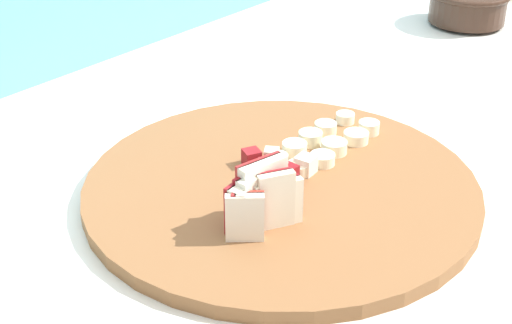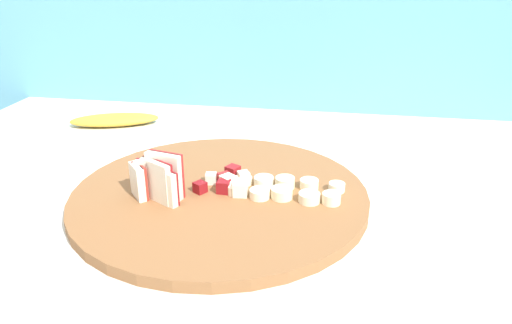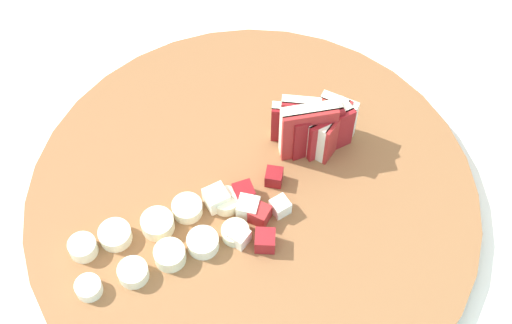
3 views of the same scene
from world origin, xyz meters
name	(u,v)px [view 1 (image 1 of 3)]	position (x,y,z in m)	size (l,w,h in m)	color
tile_backsplash	(99,190)	(0.00, 0.45, 0.70)	(2.40, 0.04, 1.40)	#5BA3C1
cutting_board	(281,188)	(-0.12, -0.02, 0.94)	(0.42, 0.42, 0.02)	brown
apple_wedge_fan	(257,201)	(-0.20, -0.05, 0.98)	(0.08, 0.06, 0.06)	#B22D23
apple_dice_pile	(277,168)	(-0.11, -0.01, 0.96)	(0.08, 0.08, 0.02)	#A32323
banana_slice_rows	(325,143)	(-0.02, -0.01, 0.96)	(0.17, 0.07, 0.02)	#F4EAC6
ceramic_bowl	(468,5)	(0.55, 0.08, 0.97)	(0.14, 0.14, 0.06)	#382319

